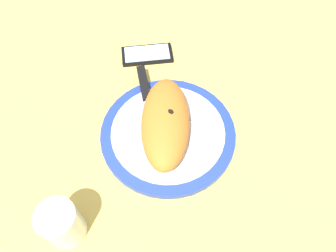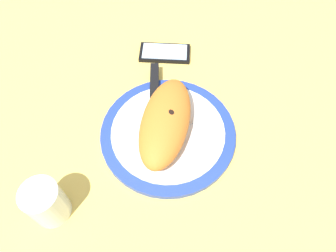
# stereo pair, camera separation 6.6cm
# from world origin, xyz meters

# --- Properties ---
(ground_plane) EXTENTS (1.50, 1.50, 0.03)m
(ground_plane) POSITION_xyz_m (0.00, 0.00, -0.01)
(ground_plane) COLOR #DBB756
(plate) EXTENTS (0.29, 0.29, 0.02)m
(plate) POSITION_xyz_m (0.00, 0.00, 0.01)
(plate) COLOR #233D99
(plate) RESTS_ON ground_plane
(calzone) EXTENTS (0.24, 0.15, 0.07)m
(calzone) POSITION_xyz_m (0.00, 0.01, 0.05)
(calzone) COLOR orange
(calzone) RESTS_ON plate
(fork) EXTENTS (0.16, 0.03, 0.00)m
(fork) POSITION_xyz_m (0.02, -0.05, 0.02)
(fork) COLOR silver
(fork) RESTS_ON plate
(knife) EXTENTS (0.22, 0.12, 0.01)m
(knife) POSITION_xyz_m (0.08, 0.07, 0.02)
(knife) COLOR silver
(knife) RESTS_ON plate
(smartphone) EXTENTS (0.11, 0.14, 0.01)m
(smartphone) POSITION_xyz_m (0.22, 0.11, 0.01)
(smartphone) COLOR black
(smartphone) RESTS_ON ground_plane
(water_glass) EXTENTS (0.07, 0.07, 0.09)m
(water_glass) POSITION_xyz_m (-0.24, 0.13, 0.04)
(water_glass) COLOR silver
(water_glass) RESTS_ON ground_plane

